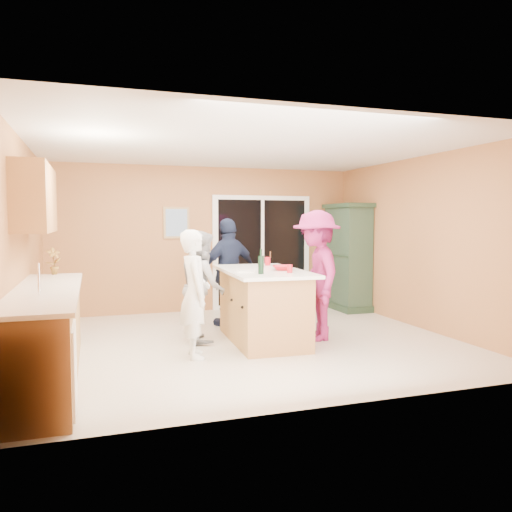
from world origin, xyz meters
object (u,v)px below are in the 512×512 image
object	(u,v)px
green_hutch	(348,258)
woman_magenta	(317,275)
kitchen_island	(263,308)
woman_navy	(229,272)
woman_grey	(203,286)
woman_white	(195,294)

from	to	relation	value
green_hutch	woman_magenta	world-z (taller)	green_hutch
kitchen_island	woman_magenta	distance (m)	0.86
woman_navy	woman_magenta	bearing A→B (deg)	108.21
green_hutch	woman_magenta	size ratio (longest dim) A/B	1.10
kitchen_island	green_hutch	xyz separation A→B (m)	(2.29, 1.85, 0.49)
woman_grey	woman_navy	size ratio (longest dim) A/B	0.89
woman_grey	woman_magenta	world-z (taller)	woman_magenta
kitchen_island	woman_grey	bearing A→B (deg)	161.64
green_hutch	woman_navy	distance (m)	2.56
green_hutch	woman_navy	xyz separation A→B (m)	(-2.45, -0.71, -0.11)
green_hutch	woman_white	bearing A→B (deg)	-144.78
woman_white	woman_navy	xyz separation A→B (m)	(0.87, 1.63, 0.07)
kitchen_island	woman_white	size ratio (longest dim) A/B	1.24
woman_white	woman_navy	size ratio (longest dim) A/B	0.91
kitchen_island	woman_grey	size ratio (longest dim) A/B	1.27
green_hutch	woman_magenta	xyz separation A→B (m)	(-1.55, -1.97, -0.06)
woman_white	woman_magenta	distance (m)	1.81
woman_magenta	woman_white	bearing A→B (deg)	-68.19
green_hutch	woman_grey	world-z (taller)	green_hutch
green_hutch	woman_white	size ratio (longest dim) A/B	1.27
woman_white	woman_grey	size ratio (longest dim) A/B	1.02
woman_navy	woman_magenta	world-z (taller)	woman_magenta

